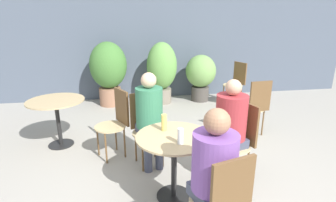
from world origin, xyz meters
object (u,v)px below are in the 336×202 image
Objects in this scene: seated_person_1 at (230,124)px; beer_glass_0 at (164,122)px; bistro_chair_1 at (239,136)px; potted_plant_1 at (162,69)px; seated_person_2 at (150,113)px; bistro_chair_3 at (116,118)px; beer_glass_1 at (180,136)px; bistro_chair_0 at (224,199)px; potted_plant_2 at (201,74)px; cafe_table_near at (174,149)px; seated_person_0 at (213,169)px; cafe_table_far at (57,109)px; bistro_chair_4 at (256,103)px; bistro_chair_5 at (236,80)px; potted_plant_0 at (109,69)px; bistro_chair_2 at (146,122)px.

seated_person_1 is 0.76m from beer_glass_0.
bistro_chair_1 is 0.68× the size of potted_plant_1.
seated_person_2 reaches higher than beer_glass_0.
bistro_chair_3 reaches higher than beer_glass_1.
beer_glass_0 is at bearing -87.98° from bistro_chair_0.
potted_plant_2 is at bearing 156.50° from bistro_chair_1.
bistro_chair_0 reaches higher than cafe_table_near.
bistro_chair_1 is 0.76× the size of seated_person_0.
potted_plant_1 is (0.15, 4.06, 0.05)m from seated_person_0.
bistro_chair_0 is at bearing 90.00° from seated_person_0.
cafe_table_near is 0.71m from seated_person_0.
potted_plant_2 is (2.76, 1.91, 0.05)m from cafe_table_far.
cafe_table_near is 0.64× the size of seated_person_1.
beer_glass_0 is (-0.31, 0.98, 0.25)m from bistro_chair_0.
bistro_chair_4 is at bearing 70.10° from bistro_chair_3.
bistro_chair_3 is (-0.85, 1.88, 0.00)m from bistro_chair_0.
bistro_chair_4 reaches higher than beer_glass_0.
bistro_chair_4 is 1.72m from bistro_chair_5.
cafe_table_near is 2.09m from bistro_chair_4.
potted_plant_2 is at bearing -0.27° from potted_plant_0.
bistro_chair_5 is 0.76× the size of seated_person_2.
bistro_chair_0 is 1.06m from beer_glass_0.
bistro_chair_1 is 1.00× the size of bistro_chair_5.
potted_plant_2 is at bearing -86.46° from bistro_chair_4.
bistro_chair_0 is at bearing -91.51° from potted_plant_1.
potted_plant_2 is at bearing 44.45° from bistro_chair_2.
bistro_chair_3 is at bearing 1.56° from bistro_chair_4.
potted_plant_1 is (-1.64, 0.36, 0.22)m from bistro_chair_5.
bistro_chair_1 is at bearing 32.75° from bistro_chair_3.
bistro_chair_5 is at bearing 23.69° from cafe_table_far.
seated_person_2 is 2.83m from potted_plant_0.
seated_person_0 is 0.98m from seated_person_1.
potted_plant_1 is at bearing 63.31° from seated_person_2.
bistro_chair_0 is at bearing -90.00° from seated_person_2.
potted_plant_2 is at bearing 34.73° from cafe_table_far.
bistro_chair_1 and bistro_chair_4 have the same top height.
potted_plant_1 is (0.31, 3.56, -0.02)m from beer_glass_1.
bistro_chair_3 is 2.24m from bistro_chair_4.
cafe_table_far is 0.58× the size of potted_plant_0.
potted_plant_2 is (1.23, 3.59, -0.16)m from beer_glass_1.
cafe_table_near is at bearing -90.00° from bistro_chair_0.
beer_glass_1 is at bearing -76.51° from potted_plant_0.
bistro_chair_2 is 2.68m from potted_plant_0.
bistro_chair_5 is at bearing 139.52° from seated_person_1.
beer_glass_1 is at bearing -47.51° from cafe_table_far.
seated_person_0 is at bearing -75.95° from potted_plant_0.
seated_person_2 is (-0.38, 1.34, 0.01)m from seated_person_0.
beer_glass_0 is 0.13× the size of potted_plant_0.
beer_glass_1 is 3.79m from potted_plant_2.
potted_plant_0 is 2.10m from potted_plant_2.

